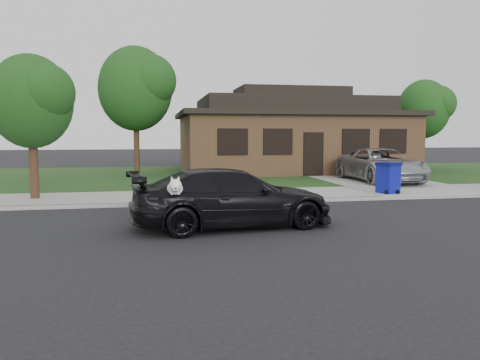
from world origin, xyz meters
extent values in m
plane|color=black|center=(0.00, 0.00, 0.00)|extent=(120.00, 120.00, 0.00)
cube|color=gray|center=(0.00, 5.00, 0.06)|extent=(60.00, 3.00, 0.12)
cube|color=gray|center=(0.00, 3.50, 0.06)|extent=(60.00, 0.12, 0.12)
cube|color=#193814|center=(0.00, 13.00, 0.07)|extent=(60.00, 13.00, 0.13)
cube|color=gray|center=(6.00, 10.00, 0.07)|extent=(4.50, 13.00, 0.14)
imported|color=black|center=(-1.90, -0.09, 0.69)|extent=(4.97, 2.51, 1.38)
ellipsoid|color=white|center=(-3.27, -0.91, 1.03)|extent=(0.34, 0.40, 0.30)
sphere|color=white|center=(-3.27, -1.14, 1.13)|extent=(0.26, 0.26, 0.26)
cube|color=white|center=(-3.27, -1.26, 1.08)|extent=(0.09, 0.12, 0.08)
sphere|color=black|center=(-3.27, -1.32, 1.08)|extent=(0.04, 0.04, 0.04)
cone|color=white|center=(-3.34, -1.09, 1.26)|extent=(0.11, 0.11, 0.14)
cone|color=white|center=(-3.20, -1.09, 1.26)|extent=(0.11, 0.11, 0.14)
imported|color=#9FA2A6|center=(6.03, 8.05, 0.86)|extent=(2.46, 5.21, 1.44)
cube|color=#0C128D|center=(4.33, 4.16, 0.61)|extent=(0.79, 0.79, 0.98)
cube|color=#060B4E|center=(4.33, 4.16, 1.16)|extent=(0.86, 0.86, 0.11)
cylinder|color=black|center=(4.11, 3.86, 0.20)|extent=(0.11, 0.16, 0.15)
cylinder|color=black|center=(4.55, 3.86, 0.20)|extent=(0.11, 0.16, 0.15)
cube|color=#422B1C|center=(4.00, 15.00, 1.63)|extent=(12.00, 8.00, 3.00)
cube|color=black|center=(4.00, 15.00, 3.25)|extent=(12.60, 8.60, 0.25)
cube|color=black|center=(4.00, 15.00, 3.78)|extent=(10.00, 6.50, 0.80)
cube|color=black|center=(4.00, 15.00, 4.48)|extent=(6.00, 3.50, 0.60)
cube|color=black|center=(4.00, 10.97, 1.23)|extent=(1.00, 0.06, 2.10)
cube|color=black|center=(0.00, 10.97, 1.83)|extent=(1.30, 0.05, 1.10)
cube|color=black|center=(2.20, 10.97, 1.83)|extent=(1.30, 0.05, 1.10)
cube|color=black|center=(6.20, 10.97, 1.83)|extent=(1.30, 0.05, 1.10)
cube|color=black|center=(8.20, 10.97, 1.83)|extent=(1.30, 0.05, 1.10)
cylinder|color=#332114|center=(-4.50, 13.00, 1.37)|extent=(0.28, 0.28, 2.48)
ellipsoid|color=#143811|center=(-4.50, 13.00, 4.41)|extent=(3.60, 3.60, 4.14)
sphere|color=#26591E|center=(-3.78, 12.46, 4.77)|extent=(2.52, 2.52, 2.52)
cylinder|color=#332114|center=(12.00, 14.50, 1.14)|extent=(0.28, 0.28, 2.03)
ellipsoid|color=#143811|center=(12.00, 14.50, 3.65)|extent=(3.00, 3.00, 3.45)
sphere|color=#26591E|center=(12.60, 14.05, 3.95)|extent=(2.10, 2.10, 2.10)
cylinder|color=#332114|center=(-7.50, 5.20, 1.02)|extent=(0.28, 0.28, 1.80)
ellipsoid|color=#143811|center=(-7.50, 5.20, 3.22)|extent=(2.60, 2.60, 2.99)
sphere|color=#26591E|center=(-6.98, 4.81, 3.48)|extent=(1.82, 1.82, 1.82)
camera|label=1|loc=(-3.71, -10.81, 2.17)|focal=35.00mm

